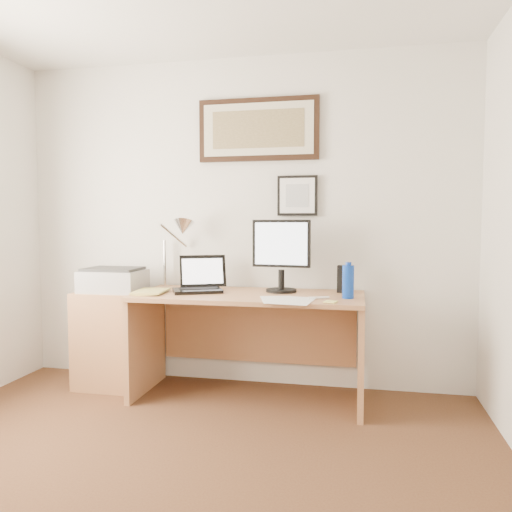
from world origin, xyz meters
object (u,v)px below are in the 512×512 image
(book, at_px, (137,292))
(lcd_monitor, at_px, (281,252))
(water_bottle, at_px, (348,282))
(side_cabinet, at_px, (113,339))
(laptop, at_px, (199,283))
(desk, at_px, (251,324))
(printer, at_px, (113,280))

(book, bearing_deg, lcd_monitor, 14.43)
(water_bottle, relative_size, lcd_monitor, 0.42)
(side_cabinet, relative_size, lcd_monitor, 1.40)
(side_cabinet, distance_m, laptop, 0.82)
(book, height_order, lcd_monitor, lcd_monitor)
(laptop, bearing_deg, water_bottle, -6.19)
(water_bottle, xyz_separation_m, laptop, (-1.07, 0.12, -0.05))
(desk, bearing_deg, printer, -177.90)
(water_bottle, bearing_deg, desk, 167.48)
(book, distance_m, desk, 0.85)
(side_cabinet, bearing_deg, laptop, -0.19)
(laptop, relative_size, printer, 0.96)
(side_cabinet, height_order, desk, desk)
(lcd_monitor, bearing_deg, desk, -168.12)
(laptop, bearing_deg, printer, -179.91)
(lcd_monitor, bearing_deg, printer, -176.23)
(water_bottle, height_order, lcd_monitor, lcd_monitor)
(book, xyz_separation_m, printer, (-0.27, 0.17, 0.06))
(water_bottle, distance_m, printer, 1.75)
(laptop, height_order, printer, laptop)
(side_cabinet, relative_size, desk, 0.46)
(lcd_monitor, xyz_separation_m, printer, (-1.27, -0.08, -0.22))
(water_bottle, height_order, laptop, laptop)
(side_cabinet, bearing_deg, printer, -12.59)
(water_bottle, height_order, desk, water_bottle)
(water_bottle, xyz_separation_m, lcd_monitor, (-0.48, 0.20, 0.18))
(side_cabinet, xyz_separation_m, desk, (1.07, 0.04, 0.15))
(side_cabinet, height_order, water_bottle, water_bottle)
(book, bearing_deg, desk, 15.11)
(desk, distance_m, lcd_monitor, 0.57)
(book, xyz_separation_m, lcd_monitor, (1.00, 0.26, 0.28))
(desk, bearing_deg, book, -164.89)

